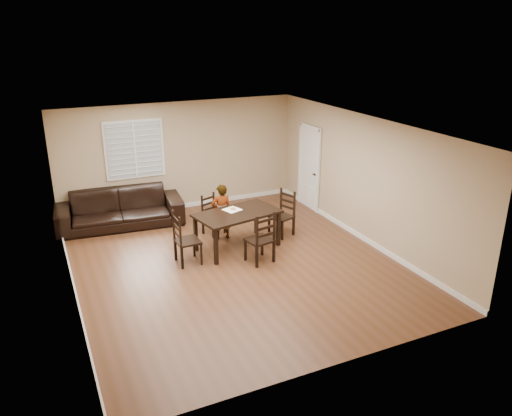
% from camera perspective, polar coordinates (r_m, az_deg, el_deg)
% --- Properties ---
extents(ground, '(7.00, 7.00, 0.00)m').
position_cam_1_polar(ground, '(9.93, -2.53, -6.28)').
color(ground, '#56301D').
rests_on(ground, ground).
extents(room, '(6.04, 7.04, 2.72)m').
position_cam_1_polar(room, '(9.44, -2.91, 4.06)').
color(room, tan).
rests_on(room, ground).
extents(dining_table, '(1.86, 1.27, 0.80)m').
position_cam_1_polar(dining_table, '(10.30, -2.15, -0.96)').
color(dining_table, black).
rests_on(dining_table, ground).
extents(chair_near, '(0.52, 0.51, 0.90)m').
position_cam_1_polar(chair_near, '(11.24, -5.25, -0.81)').
color(chair_near, black).
rests_on(chair_near, ground).
extents(chair_far, '(0.56, 0.53, 1.06)m').
position_cam_1_polar(chair_far, '(9.70, 0.85, -3.79)').
color(chair_far, black).
rests_on(chair_far, ground).
extents(chair_left, '(0.46, 0.49, 1.07)m').
position_cam_1_polar(chair_left, '(9.80, -8.54, -3.75)').
color(chair_left, black).
rests_on(chair_left, ground).
extents(chair_right, '(0.56, 0.58, 1.02)m').
position_cam_1_polar(chair_right, '(11.12, 3.36, -0.70)').
color(chair_right, black).
rests_on(chair_right, ground).
extents(child, '(0.47, 0.32, 1.24)m').
position_cam_1_polar(child, '(10.82, -3.97, -0.44)').
color(child, gray).
rests_on(child, ground).
extents(napkin, '(0.41, 0.41, 0.00)m').
position_cam_1_polar(napkin, '(10.42, -2.74, -0.19)').
color(napkin, white).
rests_on(napkin, dining_table).
extents(donut, '(0.11, 0.11, 0.04)m').
position_cam_1_polar(donut, '(10.42, -2.65, -0.04)').
color(donut, '#B17A3F').
rests_on(donut, napkin).
extents(sofa, '(2.94, 1.38, 0.83)m').
position_cam_1_polar(sofa, '(11.99, -15.30, -0.08)').
color(sofa, black).
rests_on(sofa, ground).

